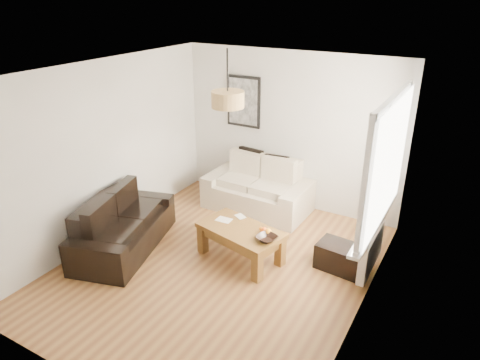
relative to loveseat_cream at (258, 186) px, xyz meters
The scene contains 21 objects.
floor 1.86m from the loveseat_cream, 79.48° to the right, with size 4.50×4.50×0.00m, color brown.
ceiling 2.83m from the loveseat_cream, 79.48° to the right, with size 3.80×4.50×0.00m, color white, non-canonical shape.
wall_back 1.04m from the loveseat_cream, 54.88° to the left, with size 3.80×0.04×2.60m, color silver, non-canonical shape.
wall_front 4.14m from the loveseat_cream, 85.31° to the right, with size 3.80×0.04×2.60m, color silver, non-canonical shape.
wall_left 2.53m from the loveseat_cream, 131.40° to the right, with size 0.04×4.50×2.60m, color silver, non-canonical shape.
wall_right 2.98m from the loveseat_cream, 38.59° to the right, with size 0.04×4.50×2.60m, color silver, non-canonical shape.
window_bay 2.67m from the loveseat_cream, 24.10° to the right, with size 0.14×1.90×1.60m, color white, non-canonical shape.
radiator 2.36m from the loveseat_cream, 24.50° to the right, with size 0.10×0.90×0.52m, color white.
poster 1.44m from the loveseat_cream, 139.73° to the left, with size 0.62×0.04×0.87m, color black, non-canonical shape.
pendant_shade 2.36m from the loveseat_cream, 77.41° to the right, with size 0.40×0.40×0.20m, color tan.
loveseat_cream is the anchor object (origin of this frame).
sofa_leather 2.31m from the loveseat_cream, 118.40° to the right, with size 1.76×0.86×0.76m, color black, non-canonical shape.
coffee_table 1.55m from the loveseat_cream, 71.18° to the right, with size 1.16×0.63×0.47m, color brown, non-canonical shape.
ottoman 2.06m from the loveseat_cream, 29.56° to the right, with size 0.62×0.40×0.35m, color black.
cushion_left 0.47m from the loveseat_cream, 142.29° to the left, with size 0.43×0.13×0.43m, color black.
cushion_right 0.43m from the loveseat_cream, 42.81° to the left, with size 0.40×0.12×0.40m, color black.
fruit_bowl 1.83m from the loveseat_cream, 58.81° to the right, with size 0.27×0.27×0.07m, color black.
orange_a 1.62m from the loveseat_cream, 59.52° to the right, with size 0.08×0.08×0.08m, color #FF5D15.
orange_b 1.67m from the loveseat_cream, 57.72° to the right, with size 0.09×0.09×0.09m, color orange.
orange_c 1.59m from the loveseat_cream, 60.88° to the right, with size 0.06×0.06×0.06m, color orange.
papers 1.38m from the loveseat_cream, 82.66° to the right, with size 0.21×0.15×0.01m, color white.
Camera 1 is at (2.72, -4.19, 3.47)m, focal length 32.87 mm.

